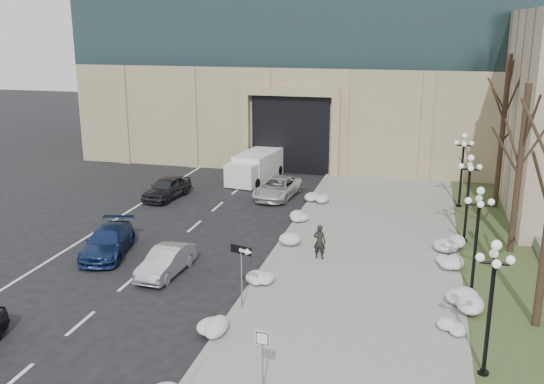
{
  "coord_description": "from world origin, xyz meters",
  "views": [
    {
      "loc": [
        5.91,
        -12.7,
        11.18
      ],
      "look_at": [
        -0.9,
        14.04,
        3.5
      ],
      "focal_mm": 40.0,
      "sensor_mm": 36.0,
      "label": 1
    }
  ],
  "objects": [
    {
      "name": "tree_mid",
      "position": [
        10.5,
        18.0,
        5.5
      ],
      "size": [
        3.2,
        3.2,
        8.5
      ],
      "color": "black",
      "rests_on": "ground"
    },
    {
      "name": "snow_clump_e",
      "position": [
        -0.56,
        15.76,
        0.3
      ],
      "size": [
        1.1,
        1.6,
        0.36
      ],
      "primitive_type": "ellipsoid",
      "color": "silver",
      "rests_on": "sidewalk"
    },
    {
      "name": "car_c",
      "position": [
        -9.08,
        12.85,
        0.69
      ],
      "size": [
        2.97,
        5.06,
        1.38
      ],
      "primitive_type": "imported",
      "rotation": [
        0.0,
        0.0,
        0.23
      ],
      "color": "navy",
      "rests_on": "ground"
    },
    {
      "name": "car_b",
      "position": [
        -5.23,
        11.25,
        0.63
      ],
      "size": [
        1.6,
        3.92,
        1.27
      ],
      "primitive_type": "imported",
      "rotation": [
        0.0,
        0.0,
        -0.07
      ],
      "color": "#B2B4BA",
      "rests_on": "ground"
    },
    {
      "name": "curb",
      "position": [
        -1.0,
        14.0,
        0.07
      ],
      "size": [
        0.3,
        40.0,
        0.14
      ],
      "primitive_type": "cube",
      "color": "gray",
      "rests_on": "ground"
    },
    {
      "name": "keep_sign",
      "position": [
        1.55,
        3.23,
        1.62
      ],
      "size": [
        0.47,
        0.09,
        2.2
      ],
      "rotation": [
        0.0,
        0.0,
        -0.1
      ],
      "color": "slate",
      "rests_on": "ground"
    },
    {
      "name": "grass_strip",
      "position": [
        10.0,
        14.0,
        0.05
      ],
      "size": [
        4.0,
        40.0,
        0.1
      ],
      "primitive_type": "cube",
      "color": "#384924",
      "rests_on": "ground"
    },
    {
      "name": "pedestrian",
      "position": [
        1.33,
        14.65,
        0.98
      ],
      "size": [
        0.69,
        0.51,
        1.72
      ],
      "primitive_type": "imported",
      "rotation": [
        0.0,
        0.0,
        2.98
      ],
      "color": "black",
      "rests_on": "sidewalk"
    },
    {
      "name": "snow_clump_i",
      "position": [
        7.47,
        8.76,
        0.3
      ],
      "size": [
        1.1,
        1.6,
        0.36
      ],
      "primitive_type": "ellipsoid",
      "color": "silver",
      "rests_on": "sidewalk"
    },
    {
      "name": "car_e",
      "position": [
        -10.36,
        22.98,
        0.72
      ],
      "size": [
        2.26,
        4.44,
        1.45
      ],
      "primitive_type": "imported",
      "rotation": [
        0.0,
        0.0,
        -0.13
      ],
      "color": "#2A292E",
      "rests_on": "ground"
    },
    {
      "name": "sidewalk",
      "position": [
        3.5,
        14.0,
        0.06
      ],
      "size": [
        9.0,
        40.0,
        0.12
      ],
      "primitive_type": "cube",
      "color": "gray",
      "rests_on": "ground"
    },
    {
      "name": "lamppost_b",
      "position": [
        8.3,
        12.5,
        3.07
      ],
      "size": [
        1.18,
        1.18,
        4.76
      ],
      "color": "black",
      "rests_on": "ground"
    },
    {
      "name": "car_d",
      "position": [
        -3.31,
        25.01,
        0.67
      ],
      "size": [
        2.72,
        5.02,
        1.34
      ],
      "primitive_type": "imported",
      "rotation": [
        0.0,
        0.0,
        -0.11
      ],
      "color": "silver",
      "rests_on": "ground"
    },
    {
      "name": "lamppost_a",
      "position": [
        8.3,
        6.0,
        3.07
      ],
      "size": [
        1.18,
        1.18,
        4.76
      ],
      "color": "black",
      "rests_on": "ground"
    },
    {
      "name": "snow_clump_g",
      "position": [
        -0.54,
        24.52,
        0.3
      ],
      "size": [
        1.1,
        1.6,
        0.36
      ],
      "primitive_type": "ellipsoid",
      "color": "silver",
      "rests_on": "sidewalk"
    },
    {
      "name": "tree_far",
      "position": [
        10.5,
        26.0,
        6.15
      ],
      "size": [
        3.2,
        3.2,
        9.5
      ],
      "color": "black",
      "rests_on": "ground"
    },
    {
      "name": "lamppost_d",
      "position": [
        8.3,
        25.5,
        3.07
      ],
      "size": [
        1.18,
        1.18,
        4.76
      ],
      "color": "black",
      "rests_on": "ground"
    },
    {
      "name": "snow_clump_j",
      "position": [
        7.51,
        14.97,
        0.3
      ],
      "size": [
        1.1,
        1.6,
        0.36
      ],
      "primitive_type": "ellipsoid",
      "color": "silver",
      "rests_on": "sidewalk"
    },
    {
      "name": "lamppost_c",
      "position": [
        8.3,
        19.0,
        3.07
      ],
      "size": [
        1.18,
        1.18,
        4.76
      ],
      "color": "black",
      "rests_on": "ground"
    },
    {
      "name": "snow_clump_l",
      "position": [
        7.94,
        10.92,
        0.3
      ],
      "size": [
        1.1,
        1.6,
        0.36
      ],
      "primitive_type": "ellipsoid",
      "color": "silver",
      "rests_on": "sidewalk"
    },
    {
      "name": "snow_clump_k",
      "position": [
        7.58,
        17.7,
        0.3
      ],
      "size": [
        1.1,
        1.6,
        0.36
      ],
      "primitive_type": "ellipsoid",
      "color": "silver",
      "rests_on": "sidewalk"
    },
    {
      "name": "snow_clump_c",
      "position": [
        -0.88,
        6.49,
        0.3
      ],
      "size": [
        1.1,
        1.6,
        0.36
      ],
      "primitive_type": "ellipsoid",
      "color": "silver",
      "rests_on": "sidewalk"
    },
    {
      "name": "snow_clump_f",
      "position": [
        -0.71,
        20.48,
        0.3
      ],
      "size": [
        1.1,
        1.6,
        0.36
      ],
      "primitive_type": "ellipsoid",
      "color": "silver",
      "rests_on": "sidewalk"
    },
    {
      "name": "one_way_sign",
      "position": [
        -0.6,
        8.49,
        2.3
      ],
      "size": [
        1.02,
        0.51,
        2.79
      ],
      "rotation": [
        0.0,
        0.0,
        -0.33
      ],
      "color": "slate",
      "rests_on": "ground"
    },
    {
      "name": "snow_clump_d",
      "position": [
        -0.75,
        11.19,
        0.3
      ],
      "size": [
        1.1,
        1.6,
        0.36
      ],
      "primitive_type": "ellipsoid",
      "color": "silver",
      "rests_on": "sidewalk"
    },
    {
      "name": "box_truck",
      "position": [
        -5.99,
        29.25,
        0.97
      ],
      "size": [
        3.02,
        6.57,
        2.01
      ],
      "rotation": [
        0.0,
        0.0,
        -0.14
      ],
      "color": "silver",
      "rests_on": "ground"
    }
  ]
}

